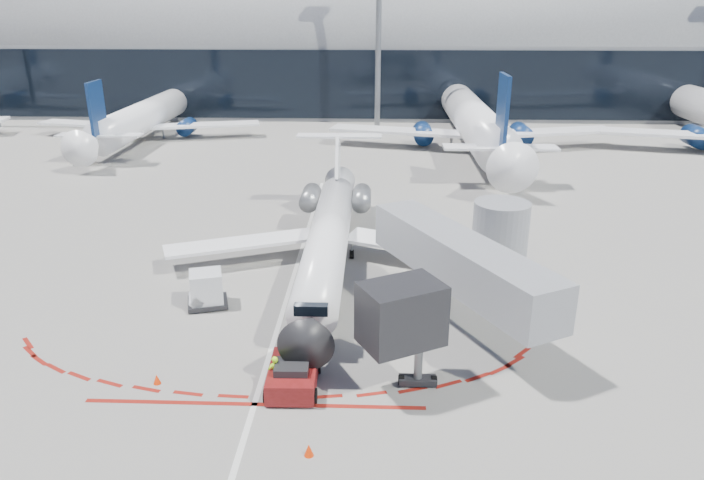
{
  "coord_description": "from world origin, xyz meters",
  "views": [
    {
      "loc": [
        4.8,
        -32.88,
        15.39
      ],
      "look_at": [
        3.56,
        0.08,
        2.85
      ],
      "focal_mm": 32.0,
      "sensor_mm": 36.0,
      "label": 1
    }
  ],
  "objects_px": {
    "pushback_tug": "(293,375)",
    "uld_container": "(207,289)",
    "regional_jet": "(329,233)",
    "ramp_worker": "(275,373)"
  },
  "relations": [
    {
      "from": "pushback_tug",
      "to": "uld_container",
      "type": "relative_size",
      "value": 2.05
    },
    {
      "from": "regional_jet",
      "to": "ramp_worker",
      "type": "height_order",
      "value": "regional_jet"
    },
    {
      "from": "ramp_worker",
      "to": "pushback_tug",
      "type": "bearing_deg",
      "value": 166.5
    },
    {
      "from": "pushback_tug",
      "to": "uld_container",
      "type": "height_order",
      "value": "uld_container"
    },
    {
      "from": "regional_jet",
      "to": "ramp_worker",
      "type": "relative_size",
      "value": 16.02
    },
    {
      "from": "uld_container",
      "to": "ramp_worker",
      "type": "bearing_deg",
      "value": -73.55
    },
    {
      "from": "pushback_tug",
      "to": "ramp_worker",
      "type": "height_order",
      "value": "ramp_worker"
    },
    {
      "from": "regional_jet",
      "to": "uld_container",
      "type": "height_order",
      "value": "regional_jet"
    },
    {
      "from": "regional_jet",
      "to": "uld_container",
      "type": "distance_m",
      "value": 8.57
    },
    {
      "from": "regional_jet",
      "to": "uld_container",
      "type": "bearing_deg",
      "value": -136.74
    }
  ]
}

